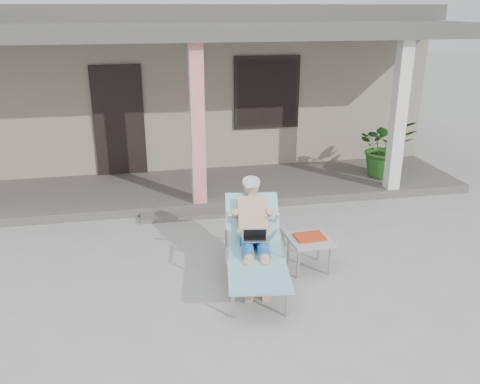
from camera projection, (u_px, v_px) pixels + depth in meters
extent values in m
plane|color=#9E9E99|center=(220.00, 270.00, 6.68)|extent=(60.00, 60.00, 0.00)
cube|color=gray|center=(176.00, 84.00, 12.15)|extent=(10.00, 5.00, 3.00)
cube|color=#474442|center=(173.00, 11.00, 11.58)|extent=(10.40, 5.40, 0.30)
cube|color=black|center=(119.00, 121.00, 9.69)|extent=(0.95, 0.06, 2.10)
cube|color=black|center=(267.00, 93.00, 10.06)|extent=(1.20, 0.06, 1.30)
cube|color=black|center=(267.00, 93.00, 10.06)|extent=(1.32, 0.05, 1.42)
cube|color=#605B56|center=(194.00, 189.00, 9.42)|extent=(10.00, 2.00, 0.15)
cube|color=red|center=(198.00, 126.00, 8.16)|extent=(0.22, 0.22, 2.61)
cube|color=silver|center=(398.00, 117.00, 8.80)|extent=(0.22, 0.22, 2.61)
cube|color=#474442|center=(189.00, 31.00, 8.45)|extent=(10.00, 2.30, 0.24)
cube|color=#605B56|center=(202.00, 214.00, 8.37)|extent=(2.00, 0.30, 0.07)
cylinder|color=#B7B7BC|center=(233.00, 304.00, 5.60)|extent=(0.04, 0.04, 0.36)
cylinder|color=#B7B7BC|center=(287.00, 303.00, 5.62)|extent=(0.04, 0.04, 0.36)
cylinder|color=#B7B7BC|center=(230.00, 254.00, 6.71)|extent=(0.04, 0.04, 0.36)
cylinder|color=#B7B7BC|center=(275.00, 254.00, 6.73)|extent=(0.04, 0.04, 0.36)
cube|color=#B7B7BC|center=(257.00, 268.00, 5.95)|extent=(0.77, 1.26, 0.03)
cube|color=#92DCE2|center=(257.00, 267.00, 5.95)|extent=(0.87, 1.31, 0.04)
cube|color=#B7B7BC|center=(252.00, 221.00, 6.68)|extent=(0.68, 0.64, 0.48)
cube|color=#92DCE2|center=(252.00, 219.00, 6.67)|extent=(0.78, 0.73, 0.54)
cylinder|color=#B6B6B9|center=(251.00, 182.00, 6.78)|extent=(0.27, 0.27, 0.12)
cube|color=silver|center=(255.00, 238.00, 6.28)|extent=(0.35, 0.27, 0.23)
cube|color=#A2A29E|center=(309.00, 240.00, 6.57)|extent=(0.56, 0.56, 0.04)
cylinder|color=#B7B7BC|center=(298.00, 264.00, 6.41)|extent=(0.04, 0.04, 0.40)
cylinder|color=#B7B7BC|center=(330.00, 261.00, 6.49)|extent=(0.04, 0.04, 0.40)
cylinder|color=#B7B7BC|center=(289.00, 249.00, 6.80)|extent=(0.04, 0.04, 0.40)
cylinder|color=#B7B7BC|center=(319.00, 246.00, 6.88)|extent=(0.04, 0.04, 0.40)
cube|color=red|center=(310.00, 237.00, 6.56)|extent=(0.39, 0.30, 0.03)
cube|color=black|center=(306.00, 233.00, 6.69)|extent=(0.37, 0.04, 0.04)
imported|color=#26591E|center=(386.00, 147.00, 9.70)|extent=(1.24, 1.14, 1.16)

